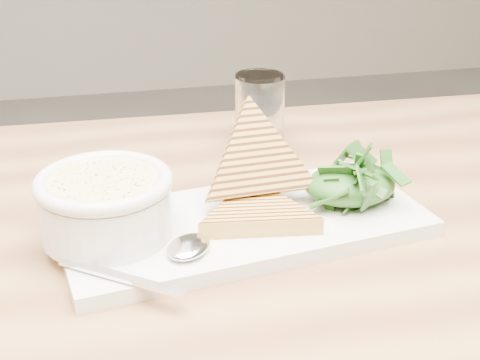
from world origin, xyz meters
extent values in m
cube|color=olive|center=(0.07, 0.09, 0.71)|extent=(1.27, 0.87, 0.04)
cube|color=silver|center=(0.00, 0.13, 0.74)|extent=(0.40, 0.22, 0.02)
cylinder|color=silver|center=(-0.14, 0.13, 0.77)|extent=(0.13, 0.13, 0.05)
cylinder|color=beige|center=(-0.14, 0.13, 0.80)|extent=(0.11, 0.11, 0.01)
torus|color=silver|center=(-0.14, 0.13, 0.81)|extent=(0.13, 0.13, 0.01)
ellipsoid|color=#12370E|center=(0.12, 0.14, 0.77)|extent=(0.10, 0.08, 0.04)
ellipsoid|color=silver|center=(-0.07, 0.07, 0.76)|extent=(0.06, 0.06, 0.01)
cube|color=silver|center=(-0.13, 0.04, 0.75)|extent=(0.11, 0.09, 0.00)
cylinder|color=white|center=(0.08, 0.36, 0.78)|extent=(0.06, 0.06, 0.10)
cylinder|color=white|center=(0.07, 0.35, 0.78)|extent=(0.07, 0.07, 0.10)
camera|label=1|loc=(-0.14, -0.47, 1.08)|focal=50.00mm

